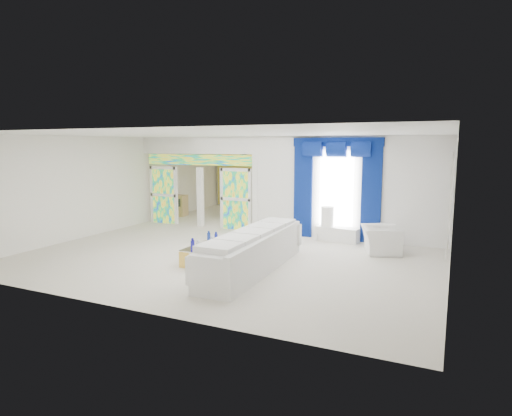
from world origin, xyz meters
The scene contains 22 objects.
floor centered at (0.00, 0.00, 0.00)m, with size 12.00×12.00×0.00m, color #B7AF9E.
dividing_wall centered at (2.15, 1.00, 1.50)m, with size 5.70×0.18×3.00m, color white.
dividing_header centered at (-2.85, 1.00, 2.73)m, with size 4.30×0.18×0.55m, color white.
stained_panel_left centered at (-4.28, 1.00, 1.00)m, with size 0.95×0.04×2.00m, color #994C3F.
stained_panel_right centered at (-1.42, 1.00, 1.00)m, with size 0.95×0.04×2.00m, color #994C3F.
stained_transom centered at (-2.85, 1.00, 2.25)m, with size 4.00×0.05×0.35m, color #994C3F.
window_pane centered at (1.90, 0.90, 1.45)m, with size 1.00×0.02×2.30m, color white.
blue_drape_left centered at (0.90, 0.87, 1.40)m, with size 0.55×0.10×2.80m, color #04154C.
blue_drape_right centered at (2.90, 0.87, 1.40)m, with size 0.55×0.10×2.80m, color #04154C.
blue_pelmet centered at (1.90, 0.87, 2.82)m, with size 2.60×0.12×0.25m, color #04154C.
wall_mirror centered at (4.94, -1.00, 1.55)m, with size 0.04×2.70×1.90m, color white.
gold_curtains centered at (0.00, 5.90, 1.50)m, with size 9.70×0.12×2.90m, color gold.
white_sofa centered at (1.07, -3.01, 0.38)m, with size 0.86×4.02×0.77m, color silver.
coffee_table centered at (-0.28, -2.71, 0.18)m, with size 0.55×1.65×0.37m, color gold.
console_table centered at (2.02, 0.63, 0.20)m, with size 1.22×0.39×0.41m, color white.
table_lamp centered at (1.72, 0.63, 0.70)m, with size 0.36×0.36×0.58m, color white.
armchair centered at (3.37, -0.25, 0.34)m, with size 1.04×0.91×0.68m, color silver.
grand_piano centered at (-2.06, 4.06, 0.49)m, with size 1.48×1.95×0.98m, color black.
piano_bench centered at (-2.06, 2.46, 0.14)m, with size 0.84×0.33×0.28m, color black.
tv_console centered at (-4.71, 2.53, 0.41)m, with size 0.56×0.51×0.82m, color #A28851.
chandelier centered at (-2.30, 3.40, 2.65)m, with size 0.60×0.60×0.60m, color gold.
decanters centered at (-0.31, -2.77, 0.46)m, with size 0.15×1.17×0.28m.
Camera 1 is at (4.99, -11.43, 2.72)m, focal length 30.48 mm.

